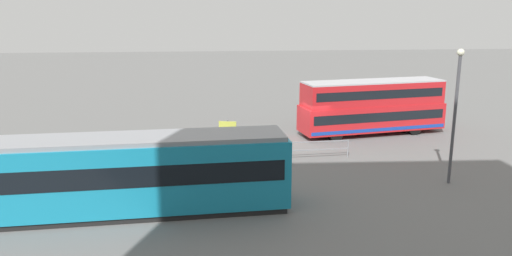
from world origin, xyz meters
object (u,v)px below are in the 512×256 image
object	(u,v)px
street_lamp	(456,107)
double_decker_bus	(372,107)
pedestrian_near_railing	(258,156)
tram_yellow	(108,175)
info_sign	(228,132)

from	to	relation	value
street_lamp	double_decker_bus	bearing A→B (deg)	-87.37
pedestrian_near_railing	double_decker_bus	bearing A→B (deg)	-138.75
double_decker_bus	tram_yellow	distance (m)	20.59
pedestrian_near_railing	info_sign	size ratio (longest dim) A/B	0.69
pedestrian_near_railing	info_sign	world-z (taller)	info_sign
double_decker_bus	street_lamp	xyz separation A→B (m)	(-0.49, 10.61, 2.03)
info_sign	street_lamp	distance (m)	12.48
tram_yellow	street_lamp	xyz separation A→B (m)	(-16.61, -2.19, 2.23)
double_decker_bus	info_sign	world-z (taller)	double_decker_bus
double_decker_bus	info_sign	size ratio (longest dim) A/B	4.37
pedestrian_near_railing	street_lamp	world-z (taller)	street_lamp
pedestrian_near_railing	street_lamp	size ratio (longest dim) A/B	0.25
pedestrian_near_railing	info_sign	distance (m)	3.09
tram_yellow	pedestrian_near_railing	distance (m)	8.51
info_sign	double_decker_bus	bearing A→B (deg)	-153.07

